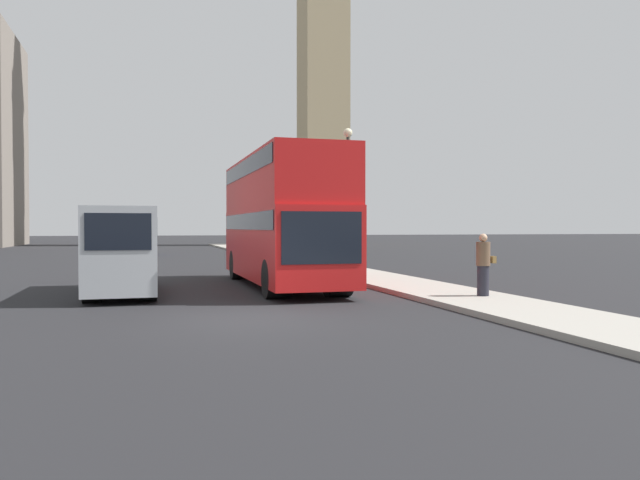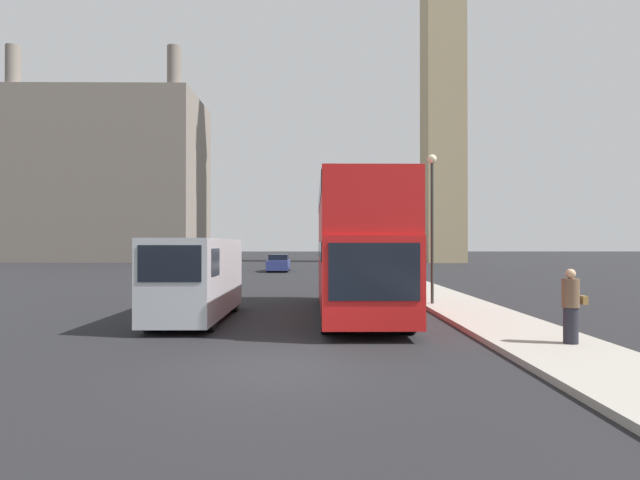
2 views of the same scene
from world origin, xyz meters
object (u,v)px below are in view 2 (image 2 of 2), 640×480
white_van (196,277)px  red_double_decker_bus (357,243)px  street_lamp (432,206)px  pedestrian (571,306)px  parked_sedan (279,264)px

white_van → red_double_decker_bus: bearing=13.1°
white_van → street_lamp: street_lamp is taller
pedestrian → parked_sedan: size_ratio=0.38×
red_double_decker_bus → parked_sedan: size_ratio=2.19×
red_double_decker_bus → white_van: bearing=-166.9°
red_double_decker_bus → street_lamp: 4.07m
white_van → parked_sedan: bearing=88.8°
street_lamp → parked_sedan: (-7.87, 25.35, -3.28)m
white_van → street_lamp: size_ratio=1.06×
white_van → parked_sedan: white_van is taller
white_van → pedestrian: (9.86, -4.51, -0.40)m
street_lamp → parked_sedan: size_ratio=1.25×
red_double_decker_bus → white_van: 5.55m
pedestrian → street_lamp: 8.52m
white_van → parked_sedan: (0.58, 28.71, -0.72)m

